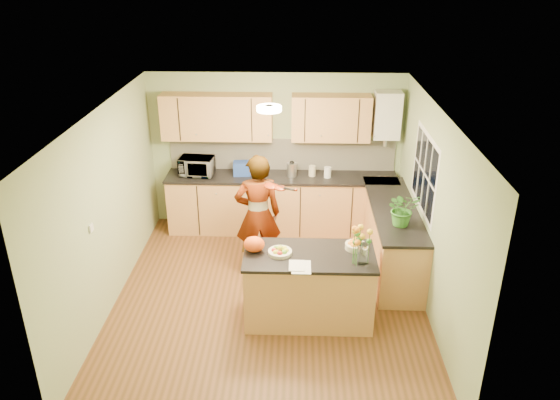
{
  "coord_description": "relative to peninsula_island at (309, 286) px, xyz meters",
  "views": [
    {
      "loc": [
        0.34,
        -6.02,
        4.14
      ],
      "look_at": [
        0.12,
        0.5,
        1.18
      ],
      "focal_mm": 35.0,
      "sensor_mm": 36.0,
      "label": 1
    }
  ],
  "objects": [
    {
      "name": "papers",
      "position": [
        -0.1,
        -0.3,
        0.45
      ],
      "size": [
        0.22,
        0.3,
        0.01
      ],
      "primitive_type": "cube",
      "color": "white",
      "rests_on": "peninsula_island"
    },
    {
      "name": "ceiling",
      "position": [
        -0.5,
        0.41,
        2.05
      ],
      "size": [
        4.0,
        4.5,
        0.02
      ],
      "primitive_type": "cube",
      "color": "white",
      "rests_on": "wall_back"
    },
    {
      "name": "jar_cream",
      "position": [
        0.08,
        2.38,
        0.58
      ],
      "size": [
        0.13,
        0.13,
        0.17
      ],
      "primitive_type": "cylinder",
      "rotation": [
        0.0,
        0.0,
        0.29
      ],
      "color": "beige",
      "rests_on": "back_counter"
    },
    {
      "name": "back_counter",
      "position": [
        -0.4,
        2.36,
        0.02
      ],
      "size": [
        3.64,
        0.62,
        0.94
      ],
      "color": "#BF834C",
      "rests_on": "floor"
    },
    {
      "name": "microwave",
      "position": [
        -1.74,
        2.36,
        0.64
      ],
      "size": [
        0.55,
        0.4,
        0.29
      ],
      "primitive_type": "imported",
      "rotation": [
        0.0,
        0.0,
        -0.09
      ],
      "color": "white",
      "rests_on": "back_counter"
    },
    {
      "name": "light_switch",
      "position": [
        -2.49,
        -0.19,
        0.85
      ],
      "size": [
        0.02,
        0.09,
        0.09
      ],
      "primitive_type": "cube",
      "color": "white",
      "rests_on": "wall_left"
    },
    {
      "name": "wall_back",
      "position": [
        -0.5,
        2.66,
        0.8
      ],
      "size": [
        4.0,
        0.02,
        2.5
      ],
      "primitive_type": "cube",
      "color": "#97AB7A",
      "rests_on": "floor"
    },
    {
      "name": "floor",
      "position": [
        -0.5,
        0.41,
        -0.45
      ],
      "size": [
        4.5,
        4.5,
        0.0
      ],
      "primitive_type": "plane",
      "color": "#533517",
      "rests_on": "ground"
    },
    {
      "name": "ceiling_lamp",
      "position": [
        -0.5,
        0.71,
        2.01
      ],
      "size": [
        0.3,
        0.3,
        0.07
      ],
      "color": "#FFEABF",
      "rests_on": "ceiling"
    },
    {
      "name": "wall_front",
      "position": [
        -0.5,
        -1.84,
        0.8
      ],
      "size": [
        4.0,
        0.02,
        2.5
      ],
      "primitive_type": "cube",
      "color": "#97AB7A",
      "rests_on": "floor"
    },
    {
      "name": "orange_bag",
      "position": [
        -0.66,
        0.05,
        0.54
      ],
      "size": [
        0.32,
        0.3,
        0.19
      ],
      "primitive_type": "ellipsoid",
      "rotation": [
        0.0,
        0.0,
        -0.43
      ],
      "color": "#E44A12",
      "rests_on": "peninsula_island"
    },
    {
      "name": "wall_right",
      "position": [
        1.5,
        0.41,
        0.8
      ],
      "size": [
        0.02,
        4.5,
        2.5
      ],
      "primitive_type": "cube",
      "color": "#97AB7A",
      "rests_on": "floor"
    },
    {
      "name": "potted_plant",
      "position": [
        1.2,
        0.72,
        0.72
      ],
      "size": [
        0.46,
        0.42,
        0.46
      ],
      "primitive_type": "imported",
      "rotation": [
        0.0,
        0.0,
        0.16
      ],
      "color": "#377C29",
      "rests_on": "right_counter"
    },
    {
      "name": "wall_left",
      "position": [
        -2.5,
        0.41,
        0.8
      ],
      "size": [
        0.02,
        4.5,
        2.5
      ],
      "primitive_type": "cube",
      "color": "#97AB7A",
      "rests_on": "floor"
    },
    {
      "name": "violinist",
      "position": [
        -0.69,
        1.09,
        0.42
      ],
      "size": [
        0.7,
        0.53,
        1.74
      ],
      "primitive_type": "imported",
      "rotation": [
        0.0,
        0.0,
        3.33
      ],
      "color": "tan",
      "rests_on": "floor"
    },
    {
      "name": "orange_bowl",
      "position": [
        0.55,
        0.15,
        0.51
      ],
      "size": [
        0.25,
        0.25,
        0.14
      ],
      "color": "beige",
      "rests_on": "peninsula_island"
    },
    {
      "name": "jar_white",
      "position": [
        0.32,
        2.32,
        0.58
      ],
      "size": [
        0.13,
        0.13,
        0.17
      ],
      "primitive_type": "cylinder",
      "rotation": [
        0.0,
        0.0,
        -0.16
      ],
      "color": "white",
      "rests_on": "back_counter"
    },
    {
      "name": "peninsula_island",
      "position": [
        0.0,
        0.0,
        0.0
      ],
      "size": [
        1.56,
        0.8,
        0.89
      ],
      "color": "#BF834C",
      "rests_on": "floor"
    },
    {
      "name": "upper_cabinets",
      "position": [
        -0.68,
        2.49,
        1.4
      ],
      "size": [
        3.2,
        0.34,
        0.7
      ],
      "color": "#BF834C",
      "rests_on": "wall_back"
    },
    {
      "name": "boiler",
      "position": [
        1.2,
        2.5,
        1.45
      ],
      "size": [
        0.4,
        0.3,
        0.86
      ],
      "color": "white",
      "rests_on": "wall_back"
    },
    {
      "name": "right_counter",
      "position": [
        1.2,
        1.26,
        0.02
      ],
      "size": [
        0.62,
        2.24,
        0.94
      ],
      "color": "#BF834C",
      "rests_on": "floor"
    },
    {
      "name": "fruit_dish",
      "position": [
        -0.35,
        0.0,
        0.49
      ],
      "size": [
        0.28,
        0.28,
        0.1
      ],
      "color": "beige",
      "rests_on": "peninsula_island"
    },
    {
      "name": "violin",
      "position": [
        -0.49,
        0.87,
        0.94
      ],
      "size": [
        0.57,
        0.49,
        0.14
      ],
      "primitive_type": null,
      "rotation": [
        0.17,
        0.0,
        -0.61
      ],
      "color": "#490C04",
      "rests_on": "violinist"
    },
    {
      "name": "splashback",
      "position": [
        -0.4,
        2.65,
        0.75
      ],
      "size": [
        3.6,
        0.02,
        0.52
      ],
      "primitive_type": "cube",
      "color": "beige",
      "rests_on": "back_counter"
    },
    {
      "name": "flower_vase",
      "position": [
        0.6,
        -0.18,
        0.8
      ],
      "size": [
        0.29,
        0.29,
        0.53
      ],
      "rotation": [
        0.0,
        0.0,
        -0.3
      ],
      "color": "silver",
      "rests_on": "peninsula_island"
    },
    {
      "name": "blue_box",
      "position": [
        -1.03,
        2.39,
        0.6
      ],
      "size": [
        0.28,
        0.22,
        0.21
      ],
      "primitive_type": "cube",
      "rotation": [
        0.0,
        0.0,
        0.08
      ],
      "color": "navy",
      "rests_on": "back_counter"
    },
    {
      "name": "kettle",
      "position": [
        -0.24,
        2.37,
        0.61
      ],
      "size": [
        0.16,
        0.16,
        0.29
      ],
      "rotation": [
        0.0,
        0.0,
        -0.39
      ],
      "color": "silver",
      "rests_on": "back_counter"
    },
    {
      "name": "window_right",
      "position": [
        1.49,
        1.01,
        1.1
      ],
      "size": [
        0.01,
        1.3,
        1.05
      ],
      "color": "white",
      "rests_on": "wall_right"
    }
  ]
}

